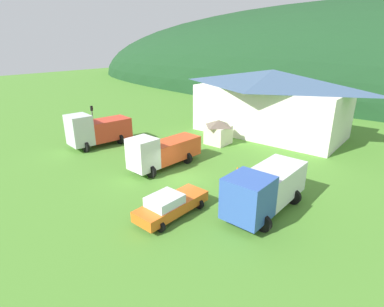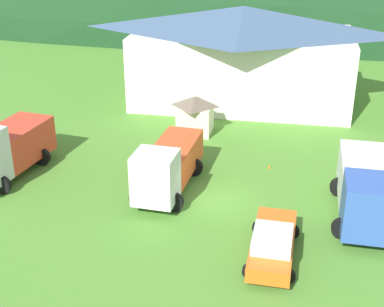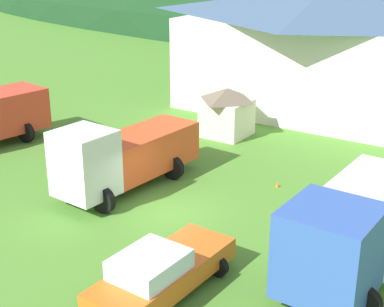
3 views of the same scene
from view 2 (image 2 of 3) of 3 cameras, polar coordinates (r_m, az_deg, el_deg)
name	(u,v)px [view 2 (image 2 of 3)]	position (r m, az deg, el deg)	size (l,w,h in m)	color
ground_plane	(216,201)	(30.55, 2.55, -4.93)	(200.00, 200.00, 0.00)	#4C842D
forested_hill_backdrop	(272,9)	(89.93, 8.31, 14.59)	(170.70, 60.00, 39.30)	#193D1E
depot_building	(242,54)	(44.97, 5.24, 10.22)	(18.42, 9.56, 7.79)	white
play_shed_cream	(195,114)	(39.10, 0.32, 4.13)	(2.52, 2.61, 2.73)	beige
tow_truck_silver	(2,148)	(34.24, -19.05, 0.50)	(3.93, 6.99, 3.72)	silver
heavy_rig_white	(167,165)	(30.86, -2.57, -1.23)	(3.31, 7.39, 3.27)	white
box_truck_blue	(367,189)	(29.40, 17.62, -3.53)	(3.49, 7.45, 3.23)	#3356AD
service_pickup_orange	(273,243)	(25.76, 8.35, -9.15)	(2.46, 5.43, 1.66)	orange
traffic_cone_near_pickup	(355,187)	(33.30, 16.54, -3.38)	(0.36, 0.36, 0.61)	orange
traffic_cone_mid_row	(269,168)	(34.52, 7.99, -1.52)	(0.36, 0.36, 0.51)	orange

